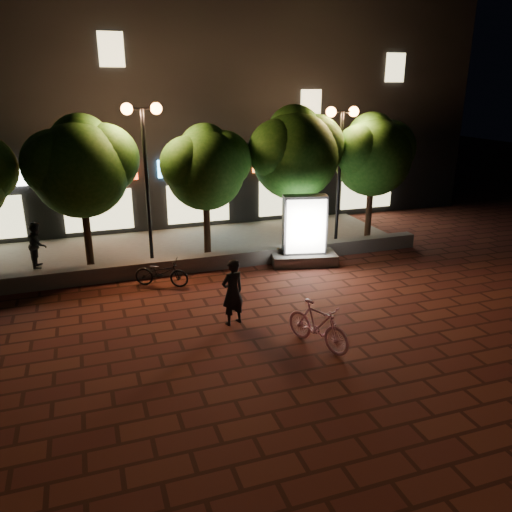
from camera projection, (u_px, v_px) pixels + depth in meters
name	position (u px, v px, depth m)	size (l,w,h in m)	color
ground	(239.00, 320.00, 13.03)	(80.00, 80.00, 0.00)	#56251B
retaining_wall	(203.00, 262.00, 16.53)	(16.00, 0.45, 0.50)	slate
sidewalk	(188.00, 247.00, 18.84)	(16.00, 5.00, 0.08)	slate
building_block	(154.00, 103.00, 23.05)	(28.00, 8.12, 11.30)	black
tree_left	(81.00, 164.00, 15.75)	(3.60, 3.00, 4.89)	black
tree_mid	(206.00, 165.00, 17.05)	(3.24, 2.70, 4.50)	black
tree_right	(296.00, 150.00, 17.96)	(3.72, 3.10, 5.07)	black
tree_far_right	(374.00, 152.00, 19.01)	(3.48, 2.90, 4.76)	black
street_lamp_left	(144.00, 143.00, 15.93)	(1.26, 0.36, 5.18)	black
street_lamp_right	(341.00, 140.00, 18.12)	(1.26, 0.36, 4.98)	black
ad_kiosk	(304.00, 236.00, 16.90)	(2.36, 1.53, 2.36)	slate
scooter_pink	(318.00, 325.00, 11.57)	(0.51, 1.80, 1.08)	#F89EBE
rider	(233.00, 292.00, 12.58)	(0.63, 0.42, 1.74)	black
scooter_parked	(162.00, 273.00, 15.11)	(0.58, 1.65, 0.87)	black
pedestrian	(37.00, 244.00, 16.42)	(0.74, 0.58, 1.52)	black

